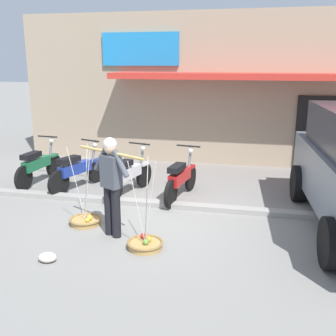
{
  "coord_description": "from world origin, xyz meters",
  "views": [
    {
      "loc": [
        1.79,
        -6.79,
        2.88
      ],
      "look_at": [
        0.16,
        0.6,
        0.85
      ],
      "focal_mm": 42.78,
      "sensor_mm": 36.0,
      "label": 1
    }
  ],
  "objects_px": {
    "motorcycle_nearest_shop": "(38,165)",
    "motorcycle_second_in_row": "(77,170)",
    "fruit_basket_left_side": "(86,220)",
    "motorcycle_third_in_row": "(129,175)",
    "motorcycle_end_of_row": "(181,179)",
    "fruit_vendor": "(111,181)",
    "fruit_basket_right_side": "(145,244)",
    "plastic_litter_bag": "(48,257)"
  },
  "relations": [
    {
      "from": "motorcycle_nearest_shop",
      "to": "motorcycle_second_in_row",
      "type": "relative_size",
      "value": 1.04
    },
    {
      "from": "fruit_basket_left_side",
      "to": "motorcycle_third_in_row",
      "type": "height_order",
      "value": "fruit_basket_left_side"
    },
    {
      "from": "fruit_basket_left_side",
      "to": "motorcycle_end_of_row",
      "type": "distance_m",
      "value": 2.29
    },
    {
      "from": "motorcycle_nearest_shop",
      "to": "motorcycle_end_of_row",
      "type": "xyz_separation_m",
      "value": [
        3.56,
        -0.37,
        0.0
      ]
    },
    {
      "from": "motorcycle_end_of_row",
      "to": "motorcycle_third_in_row",
      "type": "bearing_deg",
      "value": 178.44
    },
    {
      "from": "motorcycle_third_in_row",
      "to": "fruit_vendor",
      "type": "bearing_deg",
      "value": -79.35
    },
    {
      "from": "motorcycle_end_of_row",
      "to": "fruit_basket_right_side",
      "type": "bearing_deg",
      "value": -92.61
    },
    {
      "from": "fruit_basket_right_side",
      "to": "motorcycle_end_of_row",
      "type": "distance_m",
      "value": 2.47
    },
    {
      "from": "motorcycle_third_in_row",
      "to": "plastic_litter_bag",
      "type": "xyz_separation_m",
      "value": [
        -0.23,
        -3.21,
        -0.38
      ]
    },
    {
      "from": "fruit_vendor",
      "to": "motorcycle_nearest_shop",
      "type": "bearing_deg",
      "value": 138.59
    },
    {
      "from": "fruit_basket_right_side",
      "to": "motorcycle_third_in_row",
      "type": "distance_m",
      "value": 2.72
    },
    {
      "from": "fruit_basket_right_side",
      "to": "fruit_vendor",
      "type": "bearing_deg",
      "value": 152.26
    },
    {
      "from": "fruit_basket_left_side",
      "to": "motorcycle_second_in_row",
      "type": "distance_m",
      "value": 2.18
    },
    {
      "from": "motorcycle_end_of_row",
      "to": "fruit_vendor",
      "type": "bearing_deg",
      "value": -110.3
    },
    {
      "from": "motorcycle_second_in_row",
      "to": "motorcycle_third_in_row",
      "type": "xyz_separation_m",
      "value": [
        1.28,
        -0.12,
        0.0
      ]
    },
    {
      "from": "fruit_basket_right_side",
      "to": "motorcycle_nearest_shop",
      "type": "height_order",
      "value": "fruit_basket_right_side"
    },
    {
      "from": "motorcycle_nearest_shop",
      "to": "motorcycle_third_in_row",
      "type": "distance_m",
      "value": 2.41
    },
    {
      "from": "motorcycle_nearest_shop",
      "to": "fruit_basket_right_side",
      "type": "bearing_deg",
      "value": -39.13
    },
    {
      "from": "fruit_vendor",
      "to": "fruit_basket_right_side",
      "type": "distance_m",
      "value": 1.17
    },
    {
      "from": "motorcycle_third_in_row",
      "to": "motorcycle_end_of_row",
      "type": "distance_m",
      "value": 1.17
    },
    {
      "from": "motorcycle_nearest_shop",
      "to": "fruit_vendor",
      "type": "bearing_deg",
      "value": -41.41
    },
    {
      "from": "motorcycle_end_of_row",
      "to": "plastic_litter_bag",
      "type": "relative_size",
      "value": 6.46
    },
    {
      "from": "fruit_basket_left_side",
      "to": "fruit_basket_right_side",
      "type": "distance_m",
      "value": 1.49
    },
    {
      "from": "fruit_basket_left_side",
      "to": "plastic_litter_bag",
      "type": "height_order",
      "value": "fruit_basket_left_side"
    },
    {
      "from": "fruit_vendor",
      "to": "motorcycle_nearest_shop",
      "type": "xyz_separation_m",
      "value": [
        -2.79,
        2.46,
        -0.52
      ]
    },
    {
      "from": "fruit_basket_left_side",
      "to": "motorcycle_end_of_row",
      "type": "xyz_separation_m",
      "value": [
        1.43,
        1.74,
        0.38
      ]
    },
    {
      "from": "fruit_basket_right_side",
      "to": "motorcycle_end_of_row",
      "type": "relative_size",
      "value": 0.8
    },
    {
      "from": "fruit_basket_left_side",
      "to": "fruit_basket_right_side",
      "type": "bearing_deg",
      "value": -27.85
    },
    {
      "from": "fruit_vendor",
      "to": "motorcycle_third_in_row",
      "type": "xyz_separation_m",
      "value": [
        -0.4,
        2.12,
        -0.52
      ]
    },
    {
      "from": "fruit_basket_left_side",
      "to": "motorcycle_end_of_row",
      "type": "bearing_deg",
      "value": 50.57
    },
    {
      "from": "fruit_basket_right_side",
      "to": "motorcycle_end_of_row",
      "type": "height_order",
      "value": "fruit_basket_right_side"
    },
    {
      "from": "fruit_basket_right_side",
      "to": "fruit_basket_left_side",
      "type": "bearing_deg",
      "value": 152.15
    },
    {
      "from": "motorcycle_second_in_row",
      "to": "motorcycle_third_in_row",
      "type": "relative_size",
      "value": 0.98
    },
    {
      "from": "fruit_basket_left_side",
      "to": "motorcycle_third_in_row",
      "type": "distance_m",
      "value": 1.83
    },
    {
      "from": "fruit_basket_right_side",
      "to": "motorcycle_third_in_row",
      "type": "xyz_separation_m",
      "value": [
        -1.06,
        2.47,
        0.38
      ]
    },
    {
      "from": "plastic_litter_bag",
      "to": "motorcycle_end_of_row",
      "type": "bearing_deg",
      "value": 66.18
    },
    {
      "from": "motorcycle_nearest_shop",
      "to": "motorcycle_second_in_row",
      "type": "distance_m",
      "value": 1.14
    },
    {
      "from": "motorcycle_end_of_row",
      "to": "plastic_litter_bag",
      "type": "xyz_separation_m",
      "value": [
        -1.41,
        -3.18,
        -0.38
      ]
    },
    {
      "from": "fruit_basket_right_side",
      "to": "motorcycle_end_of_row",
      "type": "bearing_deg",
      "value": 87.39
    },
    {
      "from": "motorcycle_end_of_row",
      "to": "motorcycle_second_in_row",
      "type": "bearing_deg",
      "value": 176.52
    },
    {
      "from": "fruit_vendor",
      "to": "motorcycle_nearest_shop",
      "type": "relative_size",
      "value": 0.93
    },
    {
      "from": "fruit_basket_left_side",
      "to": "motorcycle_nearest_shop",
      "type": "distance_m",
      "value": 3.02
    }
  ]
}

